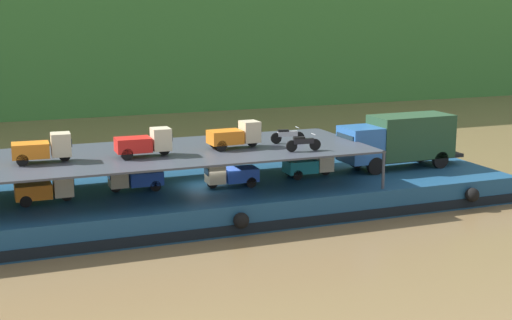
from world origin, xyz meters
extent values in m
plane|color=brown|center=(0.00, 0.00, 0.00)|extent=(400.00, 400.00, 0.00)
cube|color=navy|center=(0.00, 0.00, 0.75)|extent=(33.20, 8.68, 1.50)
cube|color=black|center=(0.00, -4.36, 0.35)|extent=(32.54, 0.06, 0.50)
sphere|color=black|center=(0.00, -4.57, 0.85)|extent=(0.77, 0.77, 0.77)
sphere|color=black|center=(13.28, -4.57, 0.85)|extent=(0.77, 0.77, 0.77)
cube|color=#285BA3|center=(9.00, 0.12, 3.10)|extent=(2.05, 2.23, 2.00)
cube|color=#192833|center=(7.97, 0.09, 3.45)|extent=(0.11, 1.84, 0.60)
cube|color=#234228|center=(12.40, 0.20, 3.35)|extent=(4.86, 2.42, 2.50)
cube|color=black|center=(12.40, 0.20, 2.05)|extent=(6.83, 1.55, 0.20)
cylinder|color=black|center=(9.38, 1.14, 2.00)|extent=(1.01, 0.31, 1.00)
cylinder|color=black|center=(9.43, -0.88, 2.00)|extent=(1.01, 0.31, 1.00)
cylinder|color=black|center=(13.82, 1.25, 2.00)|extent=(1.01, 0.31, 1.00)
cylinder|color=black|center=(13.87, -0.77, 2.00)|extent=(1.01, 0.31, 1.00)
cylinder|color=#383D47|center=(8.12, 3.86, 2.50)|extent=(0.16, 0.16, 2.00)
cylinder|color=#383D47|center=(8.12, -3.86, 2.50)|extent=(0.16, 0.16, 2.00)
cube|color=#383D47|center=(-3.80, 0.00, 3.45)|extent=(24.00, 7.88, 0.10)
cube|color=orange|center=(-9.04, -0.33, 2.13)|extent=(1.70, 1.20, 0.70)
cube|color=beige|center=(-7.64, -0.33, 2.33)|extent=(0.90, 1.00, 1.10)
cube|color=#19232D|center=(-7.17, -0.32, 2.44)|extent=(0.04, 0.85, 0.38)
cylinder|color=black|center=(-7.49, -0.32, 1.78)|extent=(0.56, 0.14, 0.56)
cylinder|color=black|center=(-9.44, -0.86, 1.78)|extent=(0.56, 0.14, 0.56)
cylinder|color=black|center=(-9.44, 0.20, 1.78)|extent=(0.56, 0.14, 0.56)
cube|color=#1E47B7|center=(-3.42, 0.47, 2.13)|extent=(1.71, 1.21, 0.70)
cube|color=#C6B793|center=(-4.82, 0.47, 2.33)|extent=(0.90, 1.00, 1.10)
cube|color=#19232D|center=(-5.29, 0.47, 2.44)|extent=(0.04, 0.85, 0.38)
cylinder|color=black|center=(-4.97, 0.47, 1.78)|extent=(0.56, 0.14, 0.56)
cylinder|color=black|center=(-3.02, 0.99, 1.78)|extent=(0.56, 0.14, 0.56)
cylinder|color=black|center=(-3.02, -0.07, 1.78)|extent=(0.56, 0.14, 0.56)
cube|color=#1E47B7|center=(1.45, -0.60, 2.13)|extent=(1.75, 1.27, 0.70)
cube|color=#C6B793|center=(0.05, -0.54, 2.33)|extent=(0.94, 1.04, 1.10)
cube|color=#19232D|center=(-0.42, -0.52, 2.44)|extent=(0.07, 0.85, 0.38)
cylinder|color=black|center=(-0.10, -0.54, 1.78)|extent=(0.57, 0.16, 0.56)
cylinder|color=black|center=(1.87, -0.09, 1.78)|extent=(0.57, 0.16, 0.56)
cylinder|color=black|center=(1.82, -1.15, 1.78)|extent=(0.57, 0.16, 0.56)
cube|color=teal|center=(5.21, 0.06, 2.13)|extent=(1.71, 1.22, 0.70)
cube|color=beige|center=(6.61, 0.05, 2.33)|extent=(0.91, 1.01, 1.10)
cube|color=#19232D|center=(7.08, 0.05, 2.44)|extent=(0.05, 0.85, 0.38)
cylinder|color=black|center=(6.76, 0.05, 1.78)|extent=(0.56, 0.15, 0.56)
cylinder|color=black|center=(4.81, -0.46, 1.78)|extent=(0.56, 0.15, 0.56)
cylinder|color=black|center=(4.82, 0.60, 1.78)|extent=(0.56, 0.15, 0.56)
cube|color=orange|center=(-9.05, -0.39, 4.13)|extent=(1.76, 1.29, 0.70)
cube|color=#C6B793|center=(-7.65, -0.46, 4.33)|extent=(0.95, 1.04, 1.10)
cube|color=#19232D|center=(-7.18, -0.48, 4.44)|extent=(0.08, 0.85, 0.38)
cylinder|color=black|center=(-7.50, -0.47, 3.78)|extent=(0.57, 0.17, 0.56)
cylinder|color=black|center=(-9.48, -0.90, 3.78)|extent=(0.57, 0.17, 0.56)
cylinder|color=black|center=(-9.42, 0.16, 3.78)|extent=(0.57, 0.17, 0.56)
cube|color=red|center=(-4.24, -0.75, 4.13)|extent=(1.72, 1.22, 0.70)
cube|color=beige|center=(-2.84, -0.77, 4.33)|extent=(0.91, 1.01, 1.10)
cube|color=#19232D|center=(-2.37, -0.78, 4.44)|extent=(0.05, 0.85, 0.38)
cylinder|color=black|center=(-2.69, -0.77, 3.78)|extent=(0.56, 0.15, 0.56)
cylinder|color=black|center=(-4.65, -1.27, 3.78)|extent=(0.56, 0.15, 0.56)
cylinder|color=black|center=(-4.63, -0.21, 3.78)|extent=(0.56, 0.15, 0.56)
cube|color=orange|center=(0.68, -0.34, 4.13)|extent=(1.75, 1.27, 0.70)
cube|color=#C6B793|center=(2.08, -0.28, 4.33)|extent=(0.94, 1.04, 1.10)
cube|color=#19232D|center=(2.55, -0.26, 4.44)|extent=(0.08, 0.85, 0.38)
cylinder|color=black|center=(2.23, -0.27, 3.78)|extent=(0.57, 0.16, 0.56)
cylinder|color=black|center=(0.31, -0.89, 3.78)|extent=(0.57, 0.16, 0.56)
cylinder|color=black|center=(0.26, 0.17, 3.78)|extent=(0.57, 0.16, 0.56)
cylinder|color=black|center=(4.89, -2.40, 3.80)|extent=(0.60, 0.13, 0.60)
cylinder|color=black|center=(3.59, -2.33, 3.80)|extent=(0.60, 0.13, 0.60)
cube|color=black|center=(4.24, -2.36, 4.02)|extent=(1.11, 0.26, 0.28)
cube|color=black|center=(3.99, -2.35, 4.20)|extent=(0.61, 0.23, 0.12)
cylinder|color=#B2B2B7|center=(4.79, -2.39, 4.35)|extent=(0.07, 0.55, 0.04)
cylinder|color=black|center=(5.04, -0.07, 3.80)|extent=(0.61, 0.16, 0.60)
cylinder|color=black|center=(3.75, 0.07, 3.80)|extent=(0.61, 0.16, 0.60)
cube|color=#B7B7BC|center=(4.39, 0.00, 4.02)|extent=(1.12, 0.32, 0.28)
cube|color=black|center=(4.14, 0.03, 4.20)|extent=(0.62, 0.26, 0.12)
cylinder|color=#B2B2B7|center=(4.94, -0.06, 4.35)|extent=(0.10, 0.55, 0.04)
camera|label=1|loc=(-11.37, -35.44, 10.64)|focal=50.75mm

